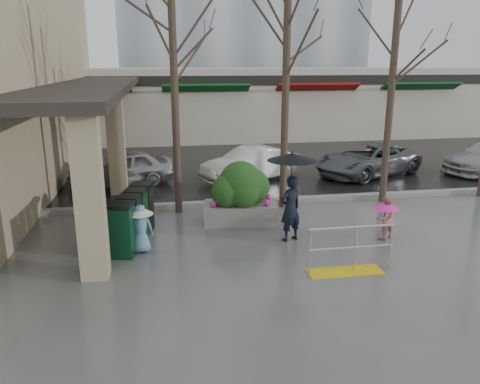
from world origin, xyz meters
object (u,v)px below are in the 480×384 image
object	(u,v)px
handrail	(349,255)
child_pink	(385,215)
tree_mideast	(395,43)
car_b	(250,164)
tree_west	(172,33)
car_c	(368,159)
car_a	(120,168)
woman	(291,188)
child_blue	(140,224)
news_boxes	(134,217)
planter	(241,194)
tree_midwest	(287,28)

from	to	relation	value
handrail	child_pink	bearing A→B (deg)	45.78
tree_mideast	car_b	world-z (taller)	tree_mideast
handrail	tree_west	size ratio (longest dim) A/B	0.28
child_pink	car_c	bearing A→B (deg)	-127.66
handrail	car_a	bearing A→B (deg)	122.42
handrail	woman	bearing A→B (deg)	109.83
woman	child_blue	distance (m)	3.70
tree_west	child_blue	bearing A→B (deg)	-108.83
handrail	car_b	distance (m)	8.25
tree_mideast	car_a	bearing A→B (deg)	157.37
news_boxes	car_a	bearing A→B (deg)	110.15
car_b	car_c	distance (m)	4.76
child_blue	car_a	size ratio (longest dim) A/B	0.31
news_boxes	child_blue	bearing A→B (deg)	-61.07
tree_mideast	car_a	world-z (taller)	tree_mideast
car_c	planter	bearing A→B (deg)	-76.11
handrail	tree_midwest	bearing A→B (deg)	91.91
planter	news_boxes	distance (m)	3.03
tree_mideast	tree_west	bearing A→B (deg)	-180.00
car_b	woman	bearing A→B (deg)	-26.23
planter	car_b	bearing A→B (deg)	75.95
tree_midwest	woman	size ratio (longest dim) A/B	3.09
planter	car_a	world-z (taller)	planter
handrail	planter	size ratio (longest dim) A/B	0.90
child_blue	car_c	world-z (taller)	car_c
handrail	car_a	world-z (taller)	car_a
child_blue	tree_midwest	bearing A→B (deg)	-144.33
car_b	planter	bearing A→B (deg)	-38.48
news_boxes	car_a	xyz separation A→B (m)	(-0.73, 5.77, -0.01)
handrail	news_boxes	bearing A→B (deg)	150.88
tree_midwest	car_b	bearing A→B (deg)	96.06
child_blue	tree_west	bearing A→B (deg)	-108.08
planter	handrail	bearing A→B (deg)	-64.32
tree_midwest	car_c	xyz separation A→B (m)	(4.40, 3.53, -4.60)
handrail	car_c	size ratio (longest dim) A/B	0.42
child_pink	car_a	distance (m)	9.58
child_pink	news_boxes	xyz separation A→B (m)	(-6.19, 0.85, 0.00)
child_blue	planter	bearing A→B (deg)	-147.17
planter	tree_mideast	bearing A→B (deg)	14.64
tree_west	car_b	world-z (taller)	tree_west
handrail	child_pink	world-z (taller)	child_pink
woman	child_pink	xyz separation A→B (m)	(2.36, -0.31, -0.72)
child_pink	news_boxes	world-z (taller)	news_boxes
handrail	tree_west	xyz separation A→B (m)	(-3.36, 4.80, 4.71)
woman	car_c	distance (m)	8.07
handrail	tree_mideast	xyz separation A→B (m)	(3.14, 4.80, 4.48)
tree_west	planter	bearing A→B (deg)	-37.29
tree_mideast	car_c	distance (m)	5.62
tree_mideast	car_c	world-z (taller)	tree_mideast
tree_mideast	tree_midwest	bearing A→B (deg)	180.00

